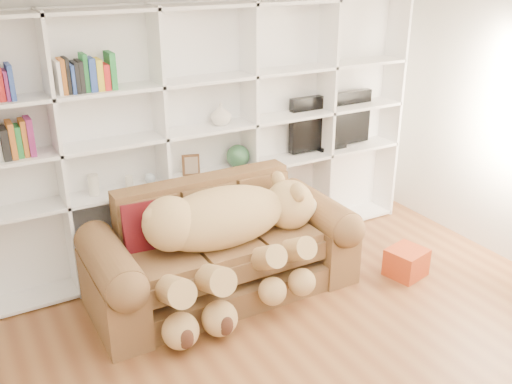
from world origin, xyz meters
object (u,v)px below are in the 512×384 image
teddy_bear (228,232)px  gift_box (406,262)px  tv (331,122)px  sofa (221,254)px

teddy_bear → gift_box: (1.63, -0.41, -0.54)m
gift_box → tv: tv is taller
tv → teddy_bear: bearing=-151.9°
teddy_bear → gift_box: size_ratio=5.21×
sofa → tv: bearing=23.1°
teddy_bear → gift_box: 1.77m
teddy_bear → tv: tv is taller
teddy_bear → sofa: bearing=75.8°
gift_box → tv: (0.03, 1.30, 1.02)m
sofa → teddy_bear: 0.36m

